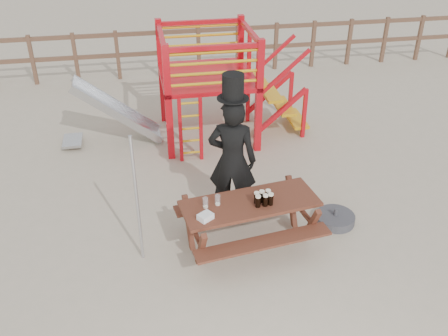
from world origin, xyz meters
TOP-DOWN VIEW (x-y plane):
  - ground at (0.00, 0.00)m, footprint 60.00×60.00m
  - back_fence at (0.00, 7.00)m, footprint 15.09×0.09m
  - playground_fort at (0.12, 3.58)m, footprint 4.71×1.84m
  - picnic_table at (0.24, 0.17)m, footprint 2.00×1.52m
  - man_with_hat at (0.14, 0.88)m, footprint 0.81×0.66m
  - metal_pole at (-1.24, 0.15)m, footprint 0.04×0.04m
  - parasol_base at (1.61, 0.41)m, footprint 0.58×0.58m
  - paper_bag at (-0.40, -0.10)m, footprint 0.23×0.22m
  - stout_pints at (0.40, 0.10)m, footprint 0.25×0.18m
  - empty_glasses at (-0.28, 0.17)m, footprint 0.24×0.11m

SIDE VIEW (x-z plane):
  - ground at x=0.00m, z-range 0.00..0.00m
  - parasol_base at x=1.61m, z-range -0.05..0.19m
  - picnic_table at x=0.24m, z-range 0.09..0.80m
  - back_fence at x=0.00m, z-range 0.14..1.34m
  - paper_bag at x=-0.40m, z-range 0.71..0.79m
  - empty_glasses at x=-0.28m, z-range 0.70..0.85m
  - stout_pints at x=0.40m, z-range 0.71..0.88m
  - metal_pole at x=-1.24m, z-range 0.00..1.85m
  - man_with_hat at x=0.14m, z-range -0.12..2.13m
  - playground_fort at x=0.12m, z-range 0.02..2.12m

